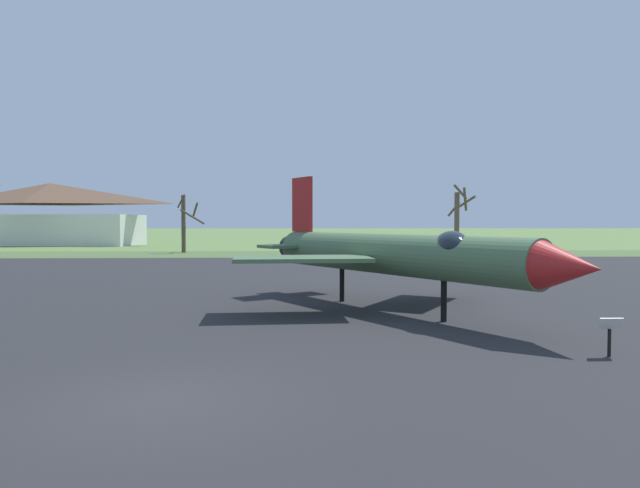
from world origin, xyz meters
TOP-DOWN VIEW (x-y plane):
  - ground_plane at (0.00, 0.00)m, footprint 600.00×600.00m
  - asphalt_apron at (0.00, 15.47)m, footprint 100.18×51.56m
  - grass_verge_strip at (0.00, 47.25)m, footprint 160.18×12.00m
  - jet_fighter_front_right at (5.99, 9.95)m, footprint 10.29×13.80m
  - info_placard_front_right at (9.99, 2.90)m, footprint 0.57×0.22m
  - bare_tree_right_of_center at (-9.21, 50.39)m, footprint 2.95×3.93m
  - bare_tree_far_right at (20.81, 52.32)m, footprint 3.11×3.48m
  - visitor_building at (-32.93, 73.03)m, footprint 27.56×13.02m

SIDE VIEW (x-z plane):
  - ground_plane at x=0.00m, z-range 0.00..0.00m
  - asphalt_apron at x=0.00m, z-range 0.00..0.05m
  - grass_verge_strip at x=0.00m, z-range 0.00..0.06m
  - info_placard_front_right at x=9.99m, z-range 0.14..1.14m
  - jet_fighter_front_right at x=5.99m, z-range -0.49..4.81m
  - bare_tree_right_of_center at x=-9.21m, z-range 0.22..6.52m
  - bare_tree_far_right at x=20.81m, z-range 0.21..7.74m
  - visitor_building at x=-32.93m, z-range -0.01..8.93m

